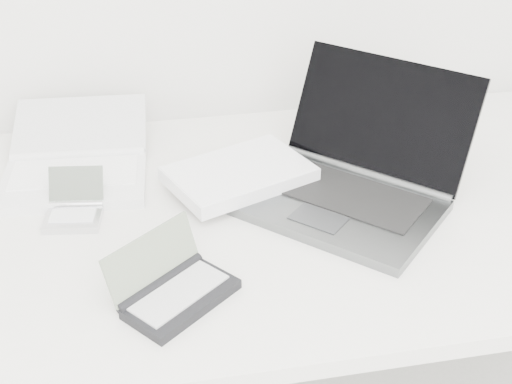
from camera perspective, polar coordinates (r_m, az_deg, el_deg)
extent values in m
cube|color=white|center=(1.32, 0.95, -1.75)|extent=(1.60, 0.80, 0.03)
cylinder|color=silver|center=(2.04, 19.78, -2.68)|extent=(0.04, 0.04, 0.70)
cube|color=#575A5C|center=(1.30, 6.40, -1.13)|extent=(0.42, 0.42, 0.02)
cube|color=black|center=(1.32, 7.12, -0.07)|extent=(0.30, 0.30, 0.00)
cube|color=black|center=(1.39, 10.05, 5.96)|extent=(0.32, 0.32, 0.21)
cylinder|color=#575A5C|center=(1.39, 8.77, 1.45)|extent=(0.26, 0.26, 0.02)
cube|color=#393B3E|center=(1.25, 5.03, -2.09)|extent=(0.11, 0.11, 0.00)
cube|color=white|center=(1.35, -1.37, 1.43)|extent=(0.30, 0.25, 0.03)
cube|color=white|center=(1.34, -1.37, 1.95)|extent=(0.29, 0.25, 0.00)
cube|color=white|center=(1.41, -14.36, 0.74)|extent=(0.29, 0.21, 0.02)
cube|color=white|center=(1.42, -14.34, 1.51)|extent=(0.25, 0.13, 0.00)
cube|color=silver|center=(1.54, -13.87, 5.22)|extent=(0.28, 0.18, 0.06)
cylinder|color=white|center=(1.48, -14.05, 2.88)|extent=(0.27, 0.04, 0.02)
cube|color=silver|center=(1.30, -14.41, -2.14)|extent=(0.11, 0.09, 0.01)
cube|color=silver|center=(1.30, -14.46, -1.83)|extent=(0.08, 0.05, 0.00)
cube|color=#97A498|center=(1.33, -14.19, 0.54)|extent=(0.10, 0.06, 0.06)
cylinder|color=silver|center=(1.33, -14.18, -1.00)|extent=(0.10, 0.03, 0.02)
cube|color=black|center=(1.09, -5.94, -8.51)|extent=(0.19, 0.18, 0.02)
cube|color=#A8A8A8|center=(1.09, -6.14, -8.02)|extent=(0.16, 0.15, 0.00)
cube|color=slate|center=(1.10, -8.33, -5.30)|extent=(0.15, 0.13, 0.08)
cylinder|color=black|center=(1.11, -7.62, -7.19)|extent=(0.14, 0.12, 0.02)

